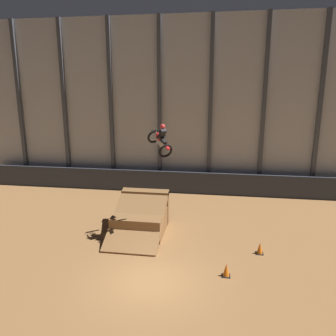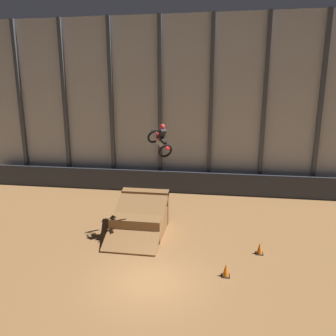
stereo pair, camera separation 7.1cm
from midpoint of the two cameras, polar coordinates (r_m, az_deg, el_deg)
name	(u,v)px [view 1 (the left image)]	position (r m, az deg, el deg)	size (l,w,h in m)	color
ground_plane	(151,281)	(14.32, -3.22, -19.13)	(60.00, 60.00, 0.00)	olive
arena_back_wall	(185,106)	(24.92, 2.87, 10.65)	(32.00, 0.40, 12.95)	#ADB2B7
lower_barrier	(183,183)	(24.90, 2.49, -2.55)	(31.36, 0.20, 1.66)	#2D333D
dirt_ramp	(141,218)	(18.56, -4.80, -8.66)	(2.76, 4.29, 2.15)	brown
rider_bike_solo	(160,140)	(16.18, -1.44, 4.94)	(1.58, 1.78, 1.67)	black
traffic_cone_near_ramp	(226,270)	(14.70, 9.97, -17.11)	(0.36, 0.36, 0.58)	black
traffic_cone_arena_edge	(260,248)	(16.79, 15.58, -13.31)	(0.36, 0.36, 0.58)	black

